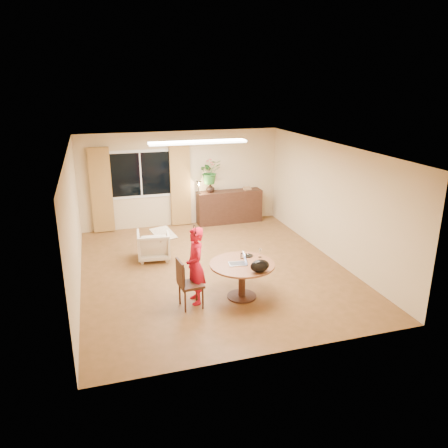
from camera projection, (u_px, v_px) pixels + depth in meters
The scene contains 24 objects.
floor at pixel (213, 268), 9.46m from camera, with size 6.50×6.50×0.00m, color brown.
ceiling at pixel (212, 148), 8.65m from camera, with size 6.50×6.50×0.00m, color white.
wall_back at pixel (181, 179), 12.01m from camera, with size 5.50×5.50×0.00m, color #CBB784.
wall_left at pixel (73, 223), 8.30m from camera, with size 6.50×6.50×0.00m, color #CBB784.
wall_right at pixel (330, 201), 9.81m from camera, with size 6.50×6.50×0.00m, color #CBB784.
window at pixel (141, 174), 11.63m from camera, with size 1.70×0.03×1.30m.
curtain_left at pixel (101, 191), 11.38m from camera, with size 0.55×0.08×2.25m, color olive.
curtain_right at pixel (180, 185), 11.96m from camera, with size 0.55×0.08×2.25m, color olive.
ceiling_panel at pixel (198, 142), 9.75m from camera, with size 2.20×0.35×0.05m, color white.
dining_table at pixel (242, 271), 8.05m from camera, with size 1.20×1.20×0.68m.
dining_chair at pixel (191, 283), 7.74m from camera, with size 0.44×0.40×0.92m, color black, non-canonical shape.
child at pixel (195, 266), 7.83m from camera, with size 0.34×0.52×1.43m, color red.
laptop at pixel (237, 259), 7.94m from camera, with size 0.33×0.22×0.22m, color #B7B7BC, non-canonical shape.
tumbler at pixel (242, 256), 8.23m from camera, with size 0.07×0.07×0.10m, color white, non-canonical shape.
wine_glass at pixel (260, 253), 8.26m from camera, with size 0.06×0.06×0.18m, color white, non-canonical shape.
pot_lid at pixel (248, 255), 8.34m from camera, with size 0.20×0.20×0.03m, color white, non-canonical shape.
handbag at pixel (260, 266), 7.61m from camera, with size 0.35×0.20×0.23m, color black, non-canonical shape.
armchair at pixel (153, 245), 9.88m from camera, with size 0.70×0.72×0.66m, color #C5B29C.
throw at pixel (163, 230), 9.80m from camera, with size 0.45×0.55×0.03m, color #C3B59C, non-canonical shape.
sideboard at pixel (229, 207), 12.41m from camera, with size 1.84×0.45×0.92m, color black.
vase at pixel (210, 188), 12.08m from camera, with size 0.24×0.24×0.25m, color black.
bouquet at pixel (210, 172), 11.93m from camera, with size 0.59×0.51×0.66m, color #246126.
book_stack at pixel (247, 188), 12.40m from camera, with size 0.21×0.16×0.08m, color #906249, non-canonical shape.
desk_lamp at pixel (199, 187), 11.92m from camera, with size 0.15×0.15×0.37m, color black, non-canonical shape.
Camera 1 is at (-2.29, -8.38, 3.88)m, focal length 35.00 mm.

